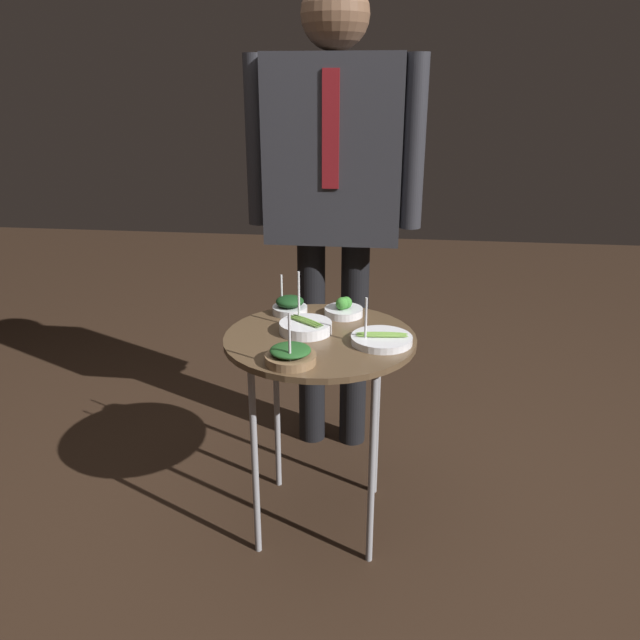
{
  "coord_description": "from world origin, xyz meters",
  "views": [
    {
      "loc": [
        0.21,
        -1.67,
        1.34
      ],
      "look_at": [
        0.0,
        0.0,
        0.7
      ],
      "focal_mm": 35.0,
      "sensor_mm": 36.0,
      "label": 1
    }
  ],
  "objects_px": {
    "bowl_asparagus_back_left": "(306,327)",
    "bowl_asparagus_center": "(381,339)",
    "bowl_spinach_front_left": "(290,306)",
    "serving_cart": "(320,354)",
    "bowl_spinach_front_center": "(291,355)",
    "waiter_figure": "(334,174)",
    "bowl_broccoli_back_right": "(344,309)"
  },
  "relations": [
    {
      "from": "bowl_asparagus_center",
      "to": "bowl_spinach_front_center",
      "type": "bearing_deg",
      "value": -144.43
    },
    {
      "from": "bowl_asparagus_back_left",
      "to": "bowl_asparagus_center",
      "type": "bearing_deg",
      "value": -13.38
    },
    {
      "from": "bowl_broccoli_back_right",
      "to": "bowl_spinach_front_left",
      "type": "distance_m",
      "value": 0.17
    },
    {
      "from": "waiter_figure",
      "to": "bowl_asparagus_back_left",
      "type": "bearing_deg",
      "value": -93.8
    },
    {
      "from": "bowl_asparagus_center",
      "to": "bowl_broccoli_back_right",
      "type": "xyz_separation_m",
      "value": [
        -0.13,
        0.21,
        0.01
      ]
    },
    {
      "from": "serving_cart",
      "to": "waiter_figure",
      "type": "relative_size",
      "value": 0.39
    },
    {
      "from": "serving_cart",
      "to": "bowl_broccoli_back_right",
      "type": "relative_size",
      "value": 5.35
    },
    {
      "from": "bowl_spinach_front_center",
      "to": "bowl_asparagus_center",
      "type": "height_order",
      "value": "bowl_spinach_front_center"
    },
    {
      "from": "bowl_asparagus_back_left",
      "to": "waiter_figure",
      "type": "relative_size",
      "value": 0.11
    },
    {
      "from": "bowl_asparagus_back_left",
      "to": "bowl_broccoli_back_right",
      "type": "height_order",
      "value": "bowl_asparagus_back_left"
    },
    {
      "from": "serving_cart",
      "to": "bowl_asparagus_center",
      "type": "height_order",
      "value": "bowl_asparagus_center"
    },
    {
      "from": "bowl_asparagus_back_left",
      "to": "bowl_asparagus_center",
      "type": "distance_m",
      "value": 0.23
    },
    {
      "from": "bowl_spinach_front_left",
      "to": "bowl_asparagus_center",
      "type": "bearing_deg",
      "value": -34.8
    },
    {
      "from": "bowl_spinach_front_left",
      "to": "bowl_asparagus_back_left",
      "type": "bearing_deg",
      "value": -64.49
    },
    {
      "from": "bowl_asparagus_center",
      "to": "waiter_figure",
      "type": "height_order",
      "value": "waiter_figure"
    },
    {
      "from": "bowl_asparagus_back_left",
      "to": "bowl_spinach_front_left",
      "type": "xyz_separation_m",
      "value": [
        -0.07,
        0.15,
        0.01
      ]
    },
    {
      "from": "serving_cart",
      "to": "bowl_spinach_front_center",
      "type": "xyz_separation_m",
      "value": [
        -0.05,
        -0.2,
        0.08
      ]
    },
    {
      "from": "serving_cart",
      "to": "bowl_broccoli_back_right",
      "type": "height_order",
      "value": "bowl_broccoli_back_right"
    },
    {
      "from": "bowl_spinach_front_center",
      "to": "bowl_broccoli_back_right",
      "type": "height_order",
      "value": "bowl_spinach_front_center"
    },
    {
      "from": "bowl_spinach_front_center",
      "to": "bowl_asparagus_center",
      "type": "distance_m",
      "value": 0.29
    },
    {
      "from": "bowl_spinach_front_left",
      "to": "bowl_spinach_front_center",
      "type": "bearing_deg",
      "value": -79.99
    },
    {
      "from": "bowl_spinach_front_center",
      "to": "bowl_asparagus_center",
      "type": "xyz_separation_m",
      "value": [
        0.23,
        0.17,
        -0.01
      ]
    },
    {
      "from": "bowl_spinach_front_center",
      "to": "bowl_spinach_front_left",
      "type": "bearing_deg",
      "value": 100.01
    },
    {
      "from": "bowl_asparagus_back_left",
      "to": "bowl_broccoli_back_right",
      "type": "xyz_separation_m",
      "value": [
        0.1,
        0.15,
        0.0
      ]
    },
    {
      "from": "bowl_spinach_front_center",
      "to": "bowl_broccoli_back_right",
      "type": "relative_size",
      "value": 1.28
    },
    {
      "from": "bowl_asparagus_center",
      "to": "bowl_spinach_front_left",
      "type": "distance_m",
      "value": 0.36
    },
    {
      "from": "bowl_spinach_front_center",
      "to": "bowl_broccoli_back_right",
      "type": "bearing_deg",
      "value": 74.14
    },
    {
      "from": "bowl_asparagus_back_left",
      "to": "bowl_asparagus_center",
      "type": "xyz_separation_m",
      "value": [
        0.23,
        -0.05,
        -0.01
      ]
    },
    {
      "from": "bowl_asparagus_center",
      "to": "serving_cart",
      "type": "bearing_deg",
      "value": 170.68
    },
    {
      "from": "serving_cart",
      "to": "bowl_spinach_front_left",
      "type": "relative_size",
      "value": 5.26
    },
    {
      "from": "bowl_asparagus_back_left",
      "to": "waiter_figure",
      "type": "bearing_deg",
      "value": 86.2
    },
    {
      "from": "bowl_spinach_front_left",
      "to": "serving_cart",
      "type": "bearing_deg",
      "value": -56.15
    }
  ]
}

